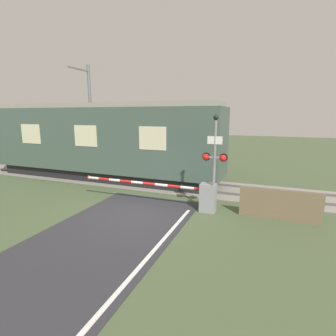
% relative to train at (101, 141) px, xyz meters
% --- Properties ---
extents(ground_plane, '(80.00, 80.00, 0.00)m').
position_rel_train_xyz_m(ground_plane, '(4.50, -4.32, -2.19)').
color(ground_plane, '#475638').
extents(track_bed, '(36.00, 3.20, 0.13)m').
position_rel_train_xyz_m(track_bed, '(4.50, 0.00, -2.17)').
color(track_bed, gray).
rests_on(track_bed, ground_plane).
extents(train, '(14.05, 2.74, 4.29)m').
position_rel_train_xyz_m(train, '(0.00, 0.00, 0.00)').
color(train, black).
rests_on(train, ground_plane).
extents(crossing_barrier, '(5.93, 0.44, 1.10)m').
position_rel_train_xyz_m(crossing_barrier, '(6.47, -3.13, -1.58)').
color(crossing_barrier, gray).
rests_on(crossing_barrier, ground_plane).
extents(signal_post, '(0.93, 0.26, 3.67)m').
position_rel_train_xyz_m(signal_post, '(7.21, -3.26, -0.11)').
color(signal_post, gray).
rests_on(signal_post, ground_plane).
extents(catenary_pole, '(0.20, 1.90, 6.77)m').
position_rel_train_xyz_m(catenary_pole, '(-2.01, 1.76, 1.34)').
color(catenary_pole, slate).
rests_on(catenary_pole, ground_plane).
extents(roadside_fence, '(2.75, 0.06, 1.10)m').
position_rel_train_xyz_m(roadside_fence, '(9.54, -3.01, -1.64)').
color(roadside_fence, '#726047').
rests_on(roadside_fence, ground_plane).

